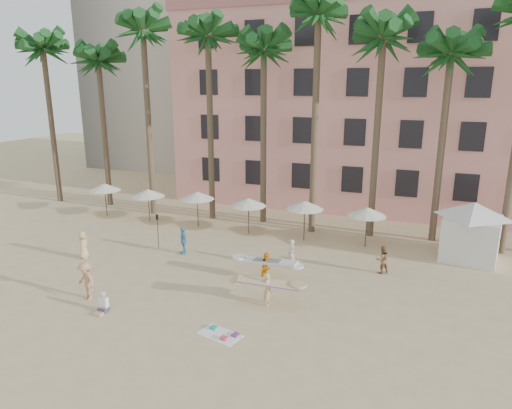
{
  "coord_description": "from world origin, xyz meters",
  "views": [
    {
      "loc": [
        10.09,
        -15.66,
        10.23
      ],
      "look_at": [
        1.98,
        6.0,
        4.0
      ],
      "focal_mm": 32.0,
      "sensor_mm": 36.0,
      "label": 1
    }
  ],
  "objects_px": {
    "pink_hotel": "(392,109)",
    "carrier_white": "(267,265)",
    "cabana": "(472,226)",
    "carrier_yellow": "(268,287)"
  },
  "relations": [
    {
      "from": "pink_hotel",
      "to": "cabana",
      "type": "relative_size",
      "value": 6.71
    },
    {
      "from": "carrier_yellow",
      "to": "carrier_white",
      "type": "height_order",
      "value": "carrier_yellow"
    },
    {
      "from": "cabana",
      "to": "carrier_yellow",
      "type": "relative_size",
      "value": 1.73
    },
    {
      "from": "pink_hotel",
      "to": "cabana",
      "type": "xyz_separation_m",
      "value": [
        6.05,
        -13.35,
        -5.93
      ]
    },
    {
      "from": "pink_hotel",
      "to": "carrier_yellow",
      "type": "relative_size",
      "value": 11.63
    },
    {
      "from": "pink_hotel",
      "to": "carrier_white",
      "type": "bearing_deg",
      "value": -101.68
    },
    {
      "from": "cabana",
      "to": "carrier_white",
      "type": "height_order",
      "value": "cabana"
    },
    {
      "from": "pink_hotel",
      "to": "carrier_white",
      "type": "height_order",
      "value": "pink_hotel"
    },
    {
      "from": "cabana",
      "to": "carrier_yellow",
      "type": "xyz_separation_m",
      "value": [
        -9.34,
        -9.66,
        -1.15
      ]
    },
    {
      "from": "cabana",
      "to": "carrier_yellow",
      "type": "height_order",
      "value": "cabana"
    }
  ]
}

